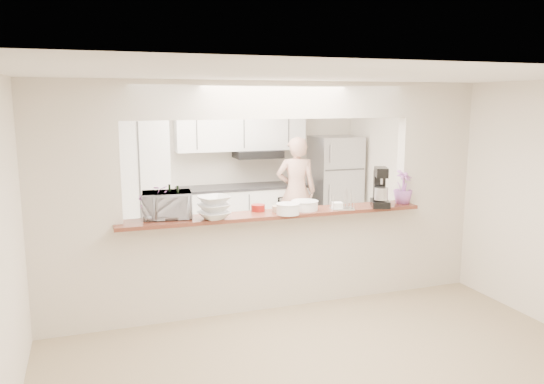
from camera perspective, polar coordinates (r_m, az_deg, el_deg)
name	(u,v)px	position (r m, az deg, el deg)	size (l,w,h in m)	color
floor	(273,305)	(6.15, 0.13, -12.09)	(6.00, 6.00, 0.00)	tan
tile_overlay	(237,265)	(7.54, -3.84, -7.87)	(5.00, 2.90, 0.01)	silver
partition	(273,176)	(5.76, 0.14, 1.72)	(5.00, 0.15, 2.50)	beige
bar_counter	(273,257)	(5.95, 0.15, -6.96)	(3.40, 0.38, 1.09)	beige
kitchen_cabinets	(204,185)	(8.38, -7.30, 0.70)	(3.15, 0.62, 2.25)	white
refrigerator	(335,186)	(9.06, 6.78, 0.60)	(0.75, 0.70, 1.70)	#B5B5BA
flower_left	(152,202)	(5.55, -12.79, -1.08)	(0.32, 0.28, 0.36)	#D872C1
wine_bottle_a	(178,206)	(5.50, -10.07, -1.53)	(0.07, 0.07, 0.35)	black
wine_bottle_b	(170,205)	(5.60, -10.92, -1.33)	(0.07, 0.07, 0.35)	black
toaster_oven	(167,205)	(5.58, -11.25, -1.39)	(0.50, 0.34, 0.28)	silver
serving_bowls	(214,208)	(5.47, -6.27, -1.70)	(0.32, 0.32, 0.23)	silver
plate_stack_a	(288,209)	(5.67, 1.73, -1.83)	(0.25, 0.25, 0.12)	white
plate_stack_b	(305,205)	(5.91, 3.54, -1.44)	(0.30, 0.30, 0.11)	white
red_bowl	(258,208)	(5.85, -1.51, -1.71)	(0.15, 0.15, 0.07)	maroon
tan_bowl	(278,209)	(5.81, 0.70, -1.82)	(0.14, 0.14, 0.06)	tan
utensil_caddy	(342,200)	(5.97, 7.55, -0.91)	(0.28, 0.20, 0.24)	silver
stand_mixer	(380,189)	(6.20, 11.58, 0.33)	(0.30, 0.35, 0.45)	black
flower_right	(403,187)	(6.43, 13.93, 0.55)	(0.22, 0.22, 0.40)	#CA6CC8
person	(296,192)	(8.40, 2.62, 0.03)	(0.63, 0.41, 1.73)	#D9A48D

